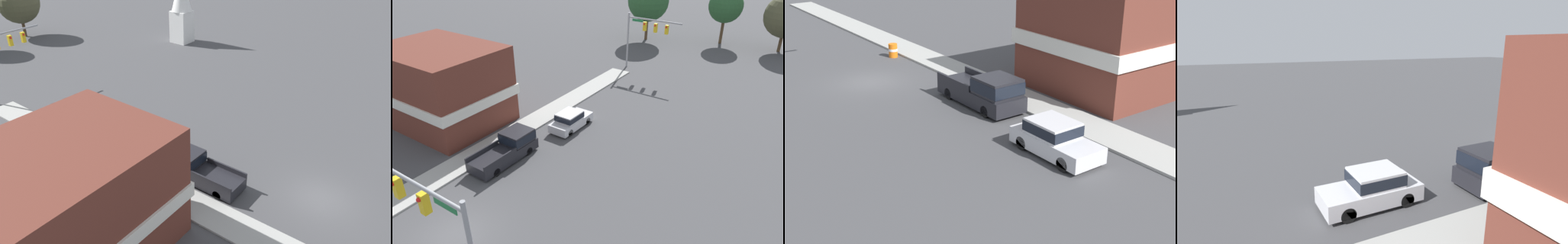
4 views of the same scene
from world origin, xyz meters
TOP-DOWN VIEW (x-y plane):
  - ground_plane at (0.00, 0.00)m, footprint 200.00×200.00m
  - sidewalk_curb at (-5.70, 0.00)m, footprint 2.40×60.00m
  - near_signal_assembly at (3.95, -3.09)m, footprint 7.08×0.49m
  - far_signal_assembly at (-3.62, 31.88)m, footprint 6.94×0.49m
  - car_lead at (-2.17, 14.59)m, footprint 1.89×4.36m
  - pickup_truck_parked at (-3.26, 7.95)m, footprint 2.09×5.73m
  - corner_brick_building at (-12.67, 9.39)m, footprint 10.83×8.47m
  - backdrop_tree_left_far at (-9.57, 44.66)m, footprint 6.19×6.19m
  - backdrop_tree_left_mid at (0.81, 49.10)m, footprint 4.94×4.94m

SIDE VIEW (x-z plane):
  - ground_plane at x=0.00m, z-range 0.00..0.00m
  - sidewalk_curb at x=-5.70m, z-range 0.00..0.14m
  - car_lead at x=-2.17m, z-range 0.03..1.63m
  - pickup_truck_parked at x=-3.26m, z-range -0.02..1.95m
  - corner_brick_building at x=-12.67m, z-range -0.06..7.00m
  - far_signal_assembly at x=-3.62m, z-range 1.59..8.43m
  - near_signal_assembly at x=3.95m, z-range 1.66..9.16m
  - backdrop_tree_left_mid at x=0.81m, z-range 1.55..9.62m
  - backdrop_tree_left_far at x=-9.57m, z-range 1.41..10.45m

